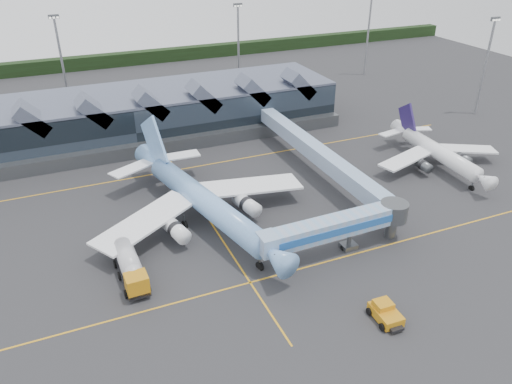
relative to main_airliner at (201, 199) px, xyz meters
name	(u,v)px	position (x,y,z in m)	size (l,w,h in m)	color
ground	(229,250)	(1.04, -9.04, -3.89)	(260.00, 260.00, 0.00)	#29292C
taxi_stripes	(206,216)	(1.04, 0.96, -3.89)	(120.00, 60.00, 0.01)	orange
tree_line_far	(108,61)	(1.04, 100.96, -1.89)	(260.00, 4.00, 4.00)	black
terminal	(127,116)	(-4.02, 38.32, 0.99)	(90.00, 22.25, 12.52)	black
light_masts	(218,53)	(22.04, 53.76, 8.60)	(132.40, 42.56, 22.45)	gray
main_airliner	(201,199)	(0.00, 0.00, 0.00)	(34.98, 40.88, 13.25)	#6996D5
regional_jet	(436,151)	(46.77, 1.45, -0.87)	(25.48, 27.80, 9.54)	white
jet_bridge	(345,225)	(15.92, -15.54, 0.30)	(23.31, 4.02, 5.86)	#80AAD5
fuel_truck	(130,265)	(-12.87, -9.94, -1.84)	(3.42, 10.95, 3.66)	black
pushback_tug	(385,313)	(12.98, -29.46, -2.97)	(3.12, 4.77, 2.06)	#C67F12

